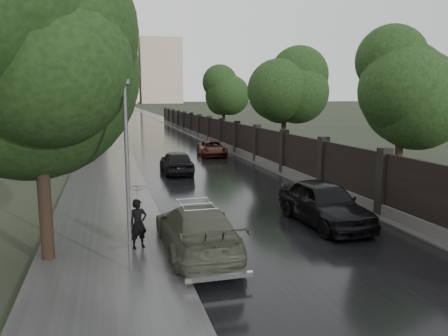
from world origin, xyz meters
TOP-DOWN VIEW (x-y plane):
  - ground at (0.00, 0.00)m, footprint 800.00×800.00m
  - road at (0.00, 190.00)m, footprint 8.00×420.00m
  - sidewalk_left at (-6.00, 190.00)m, footprint 4.00×420.00m
  - verge_right at (5.50, 190.00)m, footprint 3.00×420.00m
  - fence_right at (4.60, 32.01)m, footprint 0.45×75.72m
  - tree_left_near at (-7.60, 3.00)m, footprint 5.44×5.44m
  - tree_left_far at (-8.00, 30.00)m, footprint 4.25×4.25m
  - tree_right_a at (7.50, 8.00)m, footprint 4.08×4.08m
  - tree_right_b at (7.50, 22.00)m, footprint 4.08×4.08m
  - tree_right_c at (7.50, 40.00)m, footprint 4.08×4.08m
  - lamp_post at (-5.40, 1.50)m, footprint 0.25×0.12m
  - traffic_light at (-4.30, 24.99)m, footprint 0.16×0.32m
  - brick_building at (-18.00, 52.00)m, footprint 24.00×18.00m
  - stalinist_tower at (0.00, 300.00)m, footprint 92.00×30.00m
  - volga_sedan at (-3.37, 2.79)m, footprint 2.06×5.05m
  - hatchback_left at (-1.80, 16.58)m, footprint 1.75×4.30m
  - car_right_near at (1.76, 4.46)m, footprint 2.11×4.85m
  - car_right_far at (2.20, 23.95)m, footprint 2.36×4.50m
  - pedestrian_umbrella at (-5.06, 3.23)m, footprint 1.10×1.11m

SIDE VIEW (x-z plane):
  - ground at x=0.00m, z-range 0.00..0.00m
  - road at x=0.00m, z-range 0.00..0.02m
  - verge_right at x=5.50m, z-range 0.00..0.08m
  - sidewalk_left at x=-6.00m, z-range 0.00..0.16m
  - car_right_far at x=2.20m, z-range 0.00..1.21m
  - hatchback_left at x=-1.80m, z-range 0.00..1.46m
  - volga_sedan at x=-3.37m, z-range 0.00..1.46m
  - car_right_near at x=1.76m, z-range 0.00..1.63m
  - fence_right at x=4.60m, z-range -0.34..2.36m
  - pedestrian_umbrella at x=-5.06m, z-range 0.55..2.89m
  - traffic_light at x=-4.30m, z-range 0.40..4.40m
  - lamp_post at x=-5.40m, z-range 0.12..5.23m
  - tree_right_a at x=7.50m, z-range 1.44..8.46m
  - tree_right_b at x=7.50m, z-range 1.44..8.46m
  - tree_right_c at x=7.50m, z-range 1.44..8.46m
  - tree_left_far at x=-8.00m, z-range 1.55..8.94m
  - tree_left_near at x=-7.60m, z-range 1.84..11.00m
  - brick_building at x=-18.00m, z-range 0.00..20.00m
  - stalinist_tower at x=0.00m, z-range -41.12..117.88m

